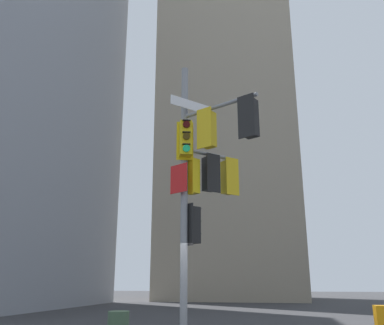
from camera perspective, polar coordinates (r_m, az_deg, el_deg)
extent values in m
cube|color=tan|center=(46.17, 5.00, 16.19)|extent=(12.29, 12.29, 52.26)
cylinder|color=gray|center=(11.48, -1.08, -4.32)|extent=(0.20, 0.20, 7.71)
cylinder|color=gray|center=(11.47, 3.68, 7.74)|extent=(2.20, 1.24, 0.11)
cylinder|color=gray|center=(12.31, 2.41, 1.10)|extent=(1.32, 1.35, 0.11)
cube|color=gold|center=(11.30, 1.66, 4.80)|extent=(0.44, 0.25, 1.14)
cube|color=gold|center=(11.44, 2.24, 4.54)|extent=(0.46, 0.46, 1.00)
cylinder|color=#360605|center=(11.72, 2.81, 5.87)|extent=(0.20, 0.15, 0.20)
cube|color=black|center=(11.77, 2.82, 6.40)|extent=(0.23, 0.17, 0.02)
cylinder|color=#3C2C06|center=(11.59, 2.84, 4.27)|extent=(0.20, 0.15, 0.20)
cube|color=black|center=(11.64, 2.84, 4.81)|extent=(0.23, 0.17, 0.02)
cylinder|color=#19C672|center=(11.48, 2.86, 2.63)|extent=(0.20, 0.15, 0.20)
cube|color=black|center=(11.52, 2.87, 3.19)|extent=(0.23, 0.17, 0.02)
cube|color=black|center=(10.60, 7.45, 6.40)|extent=(0.44, 0.25, 1.14)
cube|color=black|center=(10.75, 7.99, 6.09)|extent=(0.46, 0.46, 1.00)
cylinder|color=red|center=(11.05, 8.47, 7.46)|extent=(0.20, 0.15, 0.20)
cube|color=black|center=(11.10, 8.46, 8.01)|extent=(0.23, 0.17, 0.02)
cylinder|color=#3C2C06|center=(10.91, 8.54, 5.77)|extent=(0.20, 0.15, 0.20)
cube|color=black|center=(10.96, 8.53, 6.34)|extent=(0.23, 0.17, 0.02)
cylinder|color=#06311C|center=(10.79, 8.62, 4.04)|extent=(0.20, 0.15, 0.20)
cube|color=black|center=(10.83, 8.61, 4.63)|extent=(0.23, 0.17, 0.02)
cube|color=black|center=(12.00, 2.99, -1.42)|extent=(0.36, 0.36, 1.14)
cube|color=black|center=(12.14, 2.44, -1.61)|extent=(0.48, 0.48, 1.00)
cylinder|color=#360605|center=(12.39, 1.86, -0.23)|extent=(0.18, 0.19, 0.20)
cube|color=black|center=(12.43, 1.84, 0.30)|extent=(0.21, 0.21, 0.02)
cylinder|color=#3C2C06|center=(12.30, 1.88, -1.80)|extent=(0.18, 0.19, 0.20)
cube|color=black|center=(12.33, 1.86, -1.26)|extent=(0.21, 0.21, 0.02)
cylinder|color=#19C672|center=(12.22, 1.89, -3.39)|extent=(0.18, 0.19, 0.20)
cube|color=black|center=(12.25, 1.87, -2.85)|extent=(0.21, 0.21, 0.02)
cube|color=gold|center=(12.44, 5.60, -1.89)|extent=(0.36, 0.36, 1.14)
cube|color=gold|center=(12.58, 5.04, -2.06)|extent=(0.48, 0.48, 1.00)
cylinder|color=red|center=(12.81, 4.43, -0.73)|extent=(0.18, 0.19, 0.20)
cube|color=black|center=(12.85, 4.40, -0.22)|extent=(0.21, 0.21, 0.02)
cylinder|color=#3C2C06|center=(12.73, 4.46, -2.25)|extent=(0.18, 0.19, 0.20)
cube|color=black|center=(12.76, 4.44, -1.73)|extent=(0.21, 0.21, 0.02)
cylinder|color=#06311C|center=(12.65, 4.50, -3.79)|extent=(0.18, 0.19, 0.20)
cube|color=black|center=(12.68, 4.47, -3.26)|extent=(0.21, 0.21, 0.02)
cube|color=yellow|center=(11.68, -0.69, -1.74)|extent=(0.42, 0.29, 1.14)
cube|color=yellow|center=(11.81, -0.04, -1.91)|extent=(0.47, 0.47, 1.00)
cylinder|color=#360605|center=(12.04, 0.63, -0.46)|extent=(0.20, 0.16, 0.20)
cube|color=black|center=(12.08, 0.65, 0.08)|extent=(0.22, 0.18, 0.02)
cylinder|color=#3C2C06|center=(11.95, 0.64, -2.07)|extent=(0.20, 0.16, 0.20)
cube|color=black|center=(11.98, 0.66, -1.52)|extent=(0.22, 0.18, 0.02)
cylinder|color=#19C672|center=(11.87, 0.64, -3.71)|extent=(0.20, 0.16, 0.20)
cube|color=black|center=(11.90, 0.66, -3.15)|extent=(0.22, 0.18, 0.02)
cube|color=black|center=(11.41, -0.69, -8.54)|extent=(0.40, 0.32, 1.14)
cube|color=black|center=(11.53, 0.04, -8.62)|extent=(0.48, 0.48, 1.00)
cylinder|color=#360605|center=(11.71, 0.78, -7.01)|extent=(0.19, 0.17, 0.20)
cube|color=black|center=(11.74, 0.80, -6.43)|extent=(0.22, 0.19, 0.02)
cylinder|color=#3C2C06|center=(11.66, 0.79, -8.71)|extent=(0.19, 0.17, 0.20)
cube|color=black|center=(11.68, 0.81, -8.13)|extent=(0.22, 0.19, 0.02)
cylinder|color=#19C672|center=(11.62, 0.79, -10.42)|extent=(0.19, 0.17, 0.20)
cube|color=black|center=(11.64, 0.81, -9.83)|extent=(0.22, 0.19, 0.02)
cube|color=yellow|center=(11.78, -0.99, 3.00)|extent=(0.47, 0.18, 1.14)
cube|color=yellow|center=(11.60, -0.88, 3.30)|extent=(0.43, 0.43, 1.00)
cylinder|color=#360605|center=(11.54, -0.77, 5.27)|extent=(0.21, 0.12, 0.20)
cube|color=black|center=(11.58, -0.76, 5.83)|extent=(0.23, 0.14, 0.02)
cylinder|color=#3C2C06|center=(11.42, -0.77, 3.63)|extent=(0.21, 0.12, 0.20)
cube|color=black|center=(11.45, -0.77, 4.21)|extent=(0.23, 0.14, 0.02)
cylinder|color=#19C672|center=(11.30, -0.78, 1.96)|extent=(0.21, 0.12, 0.20)
cube|color=black|center=(11.33, -0.77, 2.55)|extent=(0.23, 0.14, 0.02)
cube|color=white|center=(11.99, -0.04, 7.87)|extent=(0.99, 1.09, 0.28)
cube|color=#19479E|center=(11.99, -0.04, 7.87)|extent=(0.96, 1.05, 0.24)
cube|color=red|center=(11.42, -1.85, -2.21)|extent=(0.55, 0.36, 0.80)
cube|color=white|center=(11.42, -1.85, -2.21)|extent=(0.51, 0.33, 0.76)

